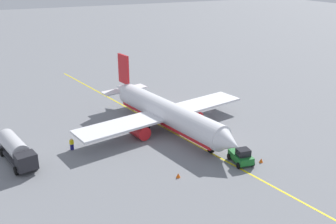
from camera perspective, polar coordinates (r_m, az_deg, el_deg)
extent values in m
plane|color=slate|center=(59.58, 0.00, -2.69)|extent=(400.00, 400.00, 0.00)
cylinder|color=white|center=(58.49, 0.00, -0.14)|extent=(23.97, 8.27, 3.69)
cube|color=red|center=(58.87, 0.00, -1.06)|extent=(22.55, 7.36, 1.03)
cone|color=white|center=(49.46, 9.22, -4.59)|extent=(3.92, 4.12, 3.54)
cone|color=white|center=(69.30, -6.88, 3.48)|extent=(5.14, 3.98, 3.13)
cube|color=red|center=(67.68, -6.74, 6.47)|extent=(3.21, 0.98, 5.20)
cube|color=white|center=(68.75, -6.61, 3.37)|extent=(4.00, 8.71, 0.24)
cube|color=white|center=(59.41, -0.58, -0.28)|extent=(10.50, 29.86, 0.36)
cylinder|color=red|center=(62.30, 3.72, -0.51)|extent=(3.55, 2.69, 2.10)
cylinder|color=red|center=(56.58, -4.35, -2.85)|extent=(3.55, 2.69, 2.10)
cylinder|color=#4C4C51|center=(52.27, 6.53, -5.04)|extent=(0.24, 0.24, 1.19)
cylinder|color=black|center=(52.54, 6.50, -5.62)|extent=(1.16, 0.61, 1.10)
cylinder|color=#4C4C51|center=(62.06, 0.81, -0.54)|extent=(0.24, 0.24, 1.19)
cylinder|color=black|center=(62.28, 0.81, -1.05)|extent=(1.16, 0.61, 1.10)
cylinder|color=#4C4C51|center=(59.26, -3.17, -1.66)|extent=(0.24, 0.24, 1.19)
cylinder|color=black|center=(59.49, -3.16, -2.19)|extent=(1.16, 0.61, 1.10)
cube|color=#2D2D33|center=(54.24, -22.00, -6.07)|extent=(9.79, 4.46, 0.30)
cube|color=#232328|center=(50.05, -20.68, -6.99)|extent=(2.47, 2.77, 2.00)
cube|color=black|center=(49.09, -20.41, -6.99)|extent=(0.58, 1.99, 0.90)
cylinder|color=silver|center=(54.22, -22.37, -4.60)|extent=(7.01, 3.67, 2.30)
cylinder|color=black|center=(51.18, -19.34, -7.55)|extent=(1.15, 0.58, 1.10)
cylinder|color=black|center=(50.63, -22.01, -8.27)|extent=(1.15, 0.58, 1.10)
cylinder|color=black|center=(56.63, -21.47, -5.00)|extent=(1.15, 0.58, 1.10)
cylinder|color=black|center=(56.12, -23.89, -5.61)|extent=(1.15, 0.58, 1.10)
cube|color=#196B28|center=(50.51, 10.97, -6.67)|extent=(3.82, 2.43, 0.90)
cube|color=black|center=(49.72, 11.32, -6.01)|extent=(1.59, 1.76, 0.90)
cylinder|color=black|center=(51.28, 9.25, -6.67)|extent=(0.83, 0.40, 0.80)
cylinder|color=black|center=(52.16, 11.22, -6.31)|extent=(0.83, 0.40, 0.80)
cylinder|color=black|center=(49.29, 10.63, -7.99)|extent=(0.83, 0.40, 0.80)
cylinder|color=black|center=(50.21, 12.66, -7.58)|extent=(0.83, 0.40, 0.80)
cube|color=navy|center=(54.85, -14.33, -5.12)|extent=(0.39, 0.49, 0.85)
cube|color=yellow|center=(54.54, -14.40, -4.44)|extent=(0.45, 0.58, 0.60)
sphere|color=tan|center=(54.36, -14.44, -4.02)|extent=(0.24, 0.24, 0.24)
cone|color=#F2590F|center=(51.40, 13.93, -7.12)|extent=(0.52, 0.52, 0.58)
cone|color=#F2590F|center=(46.63, 1.56, -9.55)|extent=(0.54, 0.54, 0.60)
cube|color=yellow|center=(59.58, 0.00, -2.69)|extent=(82.03, 16.72, 0.01)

